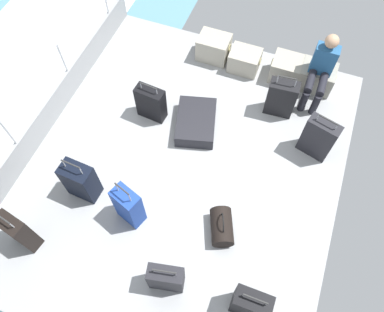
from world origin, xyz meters
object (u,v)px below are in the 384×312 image
Objects in this scene: cargo_crate_0 at (214,47)px; passenger_seated at (321,69)px; cargo_crate_3 at (316,77)px; suitcase_5 at (281,98)px; cargo_crate_1 at (245,60)px; suitcase_3 at (318,138)px; duffel_bag at (222,227)px; cargo_crate_2 at (290,70)px; suitcase_1 at (196,122)px; suitcase_7 at (251,304)px; suitcase_4 at (129,206)px; suitcase_6 at (81,181)px; suitcase_0 at (151,103)px; suitcase_2 at (19,232)px; suitcase_8 at (166,278)px.

passenger_seated is (1.75, -0.21, 0.37)m from cargo_crate_0.
suitcase_5 reaches higher than cargo_crate_3.
cargo_crate_1 is 0.65× the size of suitcase_3.
duffel_bag reaches higher than cargo_crate_3.
suitcase_1 is (-1.08, -1.45, -0.08)m from cargo_crate_2.
duffel_bag is (1.11, -2.91, -0.06)m from cargo_crate_0.
duffel_bag is at bearing -118.01° from suitcase_3.
cargo_crate_0 is 0.50× the size of passenger_seated.
suitcase_7 is at bearing -72.43° from cargo_crate_1.
suitcase_3 reaches higher than cargo_crate_2.
suitcase_4 is 1.88m from suitcase_7.
suitcase_6 reaches higher than suitcase_3.
cargo_crate_2 is (1.31, -0.02, -0.01)m from cargo_crate_0.
cargo_crate_2 is 0.89× the size of suitcase_0.
suitcase_2 is (-2.95, -3.89, 0.14)m from cargo_crate_3.
suitcase_4 reaches higher than duffel_bag.
cargo_crate_3 is 1.05× the size of duffel_bag.
suitcase_5 is 0.97× the size of suitcase_6.
suitcase_4 is at bearing -120.25° from suitcase_5.
cargo_crate_1 is 1.44m from suitcase_1.
suitcase_6 is (-0.83, -3.03, 0.11)m from cargo_crate_0.
suitcase_0 is 1.11× the size of suitcase_8.
suitcase_0 is (-0.48, -1.50, 0.09)m from cargo_crate_0.
suitcase_7 is (-0.03, -3.50, -0.29)m from passenger_seated.
cargo_crate_1 is at bearing 139.78° from suitcase_3.
suitcase_1 is 1.45× the size of suitcase_8.
cargo_crate_0 is 0.57m from cargo_crate_1.
cargo_crate_2 is 3.80m from suitcase_8.
suitcase_8 is at bearing -115.23° from duffel_bag.
cargo_crate_3 is 0.65× the size of suitcase_4.
suitcase_0 is at bearing 73.53° from suitcase_2.
suitcase_3 is (1.76, 0.20, 0.23)m from suitcase_1.
cargo_crate_1 is at bearing 92.14° from suitcase_8.
suitcase_7 is (2.55, -0.68, -0.03)m from suitcase_6.
suitcase_1 is 1.67× the size of duffel_bag.
suitcase_7 is 1.01m from duffel_bag.
cargo_crate_1 is 0.78× the size of suitcase_7.
suitcase_4 is 1.62× the size of duffel_bag.
suitcase_0 is at bearing -107.89° from cargo_crate_0.
suitcase_4 is at bearing 34.73° from suitcase_2.
cargo_crate_2 is 4.63m from suitcase_2.
suitcase_5 is at bearing 51.55° from suitcase_2.
cargo_crate_2 is 0.68× the size of suitcase_1.
passenger_seated is 1.20× the size of suitcase_1.
cargo_crate_1 is at bearing -7.30° from cargo_crate_0.
passenger_seated is 1.24× the size of suitcase_4.
cargo_crate_1 is 1.78m from suitcase_0.
cargo_crate_0 is 4.09m from suitcase_7.
duffel_bag is (0.41, 0.87, -0.12)m from suitcase_8.
cargo_crate_1 is at bearing 53.69° from suitcase_0.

